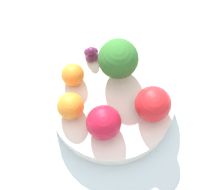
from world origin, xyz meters
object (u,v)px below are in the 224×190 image
at_px(bowl, 112,102).
at_px(grape_cluster, 92,54).
at_px(apple_red, 104,123).
at_px(orange_back, 71,106).
at_px(broccoli, 118,59).
at_px(apple_green, 153,104).
at_px(orange_front, 73,75).

height_order(bowl, grape_cluster, grape_cluster).
relative_size(bowl, apple_red, 3.83).
bearing_deg(orange_back, broccoli, 79.68).
bearing_deg(grape_cluster, bowl, -29.22).
relative_size(bowl, apple_green, 3.66).
height_order(bowl, orange_front, orange_front).
xyz_separation_m(broccoli, apple_red, (0.04, -0.09, -0.02)).
xyz_separation_m(bowl, apple_green, (0.06, 0.02, 0.05)).
distance_m(apple_red, grape_cluster, 0.12).
xyz_separation_m(bowl, orange_front, (-0.07, -0.01, 0.04)).
distance_m(apple_green, orange_back, 0.12).
distance_m(broccoli, apple_green, 0.09).
bearing_deg(orange_back, apple_green, 36.45).
xyz_separation_m(bowl, orange_back, (-0.04, -0.05, 0.04)).
height_order(broccoli, orange_back, broccoli).
relative_size(apple_green, orange_front, 1.51).
bearing_deg(bowl, broccoli, 114.50).
distance_m(broccoli, orange_back, 0.10).
xyz_separation_m(broccoli, orange_back, (-0.02, -0.10, -0.02)).
bearing_deg(grape_cluster, broccoli, 5.18).
height_order(bowl, apple_red, apple_red).
relative_size(apple_red, grape_cluster, 1.90).
bearing_deg(grape_cluster, apple_red, -44.17).
relative_size(apple_red, orange_back, 1.26).
distance_m(bowl, apple_green, 0.08).
bearing_deg(orange_front, broccoli, 48.39).
relative_size(broccoli, grape_cluster, 2.67).
bearing_deg(broccoli, grape_cluster, -174.82).
distance_m(broccoli, orange_front, 0.08).
distance_m(orange_front, grape_cluster, 0.05).
height_order(apple_red, grape_cluster, apple_red).
relative_size(bowl, grape_cluster, 7.27).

